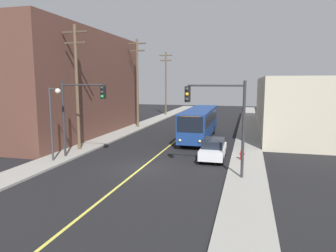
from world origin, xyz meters
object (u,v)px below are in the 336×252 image
object	(u,v)px
city_bus	(200,122)
traffic_signal_left_corner	(80,105)
utility_pole_mid	(137,80)
street_lamp_left	(53,113)
traffic_signal_right_corner	(218,111)
fire_hydrant	(242,154)
parked_car_white	(213,149)
utility_pole_far	(166,81)
utility_pole_near	(77,83)

from	to	relation	value
city_bus	traffic_signal_left_corner	xyz separation A→B (m)	(-7.61, -11.05, 2.49)
utility_pole_mid	street_lamp_left	xyz separation A→B (m)	(0.18, -18.49, -2.64)
traffic_signal_right_corner	street_lamp_left	size ratio (longest dim) A/B	1.09
fire_hydrant	traffic_signal_left_corner	bearing A→B (deg)	-168.88
city_bus	traffic_signal_left_corner	world-z (taller)	traffic_signal_left_corner
utility_pole_mid	street_lamp_left	distance (m)	18.67
parked_car_white	fire_hydrant	bearing A→B (deg)	-4.15
utility_pole_mid	traffic_signal_right_corner	bearing A→B (deg)	-57.04
city_bus	fire_hydrant	bearing A→B (deg)	-61.71
utility_pole_far	traffic_signal_right_corner	bearing A→B (deg)	-69.85
city_bus	utility_pole_mid	size ratio (longest dim) A/B	1.07
parked_car_white	utility_pole_mid	distance (m)	19.37
utility_pole_mid	fire_hydrant	world-z (taller)	utility_pole_mid
utility_pole_near	utility_pole_mid	xyz separation A→B (m)	(0.20, 14.44, 0.37)
city_bus	fire_hydrant	distance (m)	9.89
traffic_signal_right_corner	street_lamp_left	distance (m)	12.27
utility_pole_far	city_bus	bearing A→B (deg)	-66.21
parked_car_white	street_lamp_left	distance (m)	12.49
traffic_signal_left_corner	street_lamp_left	xyz separation A→B (m)	(-1.42, -1.46, -0.56)
traffic_signal_left_corner	utility_pole_near	bearing A→B (deg)	124.76
utility_pole_near	street_lamp_left	distance (m)	4.66
utility_pole_mid	utility_pole_far	bearing A→B (deg)	91.74
street_lamp_left	fire_hydrant	size ratio (longest dim) A/B	6.55
traffic_signal_left_corner	fire_hydrant	size ratio (longest dim) A/B	7.14
utility_pole_far	utility_pole_near	bearing A→B (deg)	-89.46
parked_car_white	fire_hydrant	size ratio (longest dim) A/B	5.26
utility_pole_mid	street_lamp_left	bearing A→B (deg)	-89.43
utility_pole_far	utility_pole_mid	bearing A→B (deg)	-88.26
parked_car_white	utility_pole_far	bearing A→B (deg)	111.70
fire_hydrant	city_bus	bearing A→B (deg)	118.29
parked_car_white	utility_pole_near	xyz separation A→B (m)	(-11.84, 0.02, 5.17)
utility_pole_far	traffic_signal_left_corner	xyz separation A→B (m)	(2.08, -33.05, -1.99)
parked_car_white	street_lamp_left	size ratio (longest dim) A/B	0.80
utility_pole_mid	traffic_signal_left_corner	bearing A→B (deg)	-84.64
city_bus	traffic_signal_left_corner	bearing A→B (deg)	-124.56
street_lamp_left	fire_hydrant	world-z (taller)	street_lamp_left
traffic_signal_left_corner	utility_pole_mid	bearing A→B (deg)	95.36
utility_pole_near	traffic_signal_left_corner	size ratio (longest dim) A/B	1.78
traffic_signal_right_corner	parked_car_white	bearing A→B (deg)	99.45
utility_pole_near	traffic_signal_right_corner	bearing A→B (deg)	-20.48
parked_car_white	traffic_signal_left_corner	xyz separation A→B (m)	(-10.04, -2.57, 3.46)
utility_pole_near	fire_hydrant	size ratio (longest dim) A/B	12.74
utility_pole_near	traffic_signal_right_corner	distance (m)	13.58
traffic_signal_left_corner	traffic_signal_right_corner	size ratio (longest dim) A/B	1.00
parked_car_white	fire_hydrant	xyz separation A→B (m)	(2.22, -0.16, -0.26)
traffic_signal_right_corner	fire_hydrant	distance (m)	6.04
traffic_signal_left_corner	street_lamp_left	distance (m)	2.11
parked_car_white	street_lamp_left	bearing A→B (deg)	-160.63
utility_pole_near	utility_pole_mid	world-z (taller)	utility_pole_mid
city_bus	fire_hydrant	world-z (taller)	city_bus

